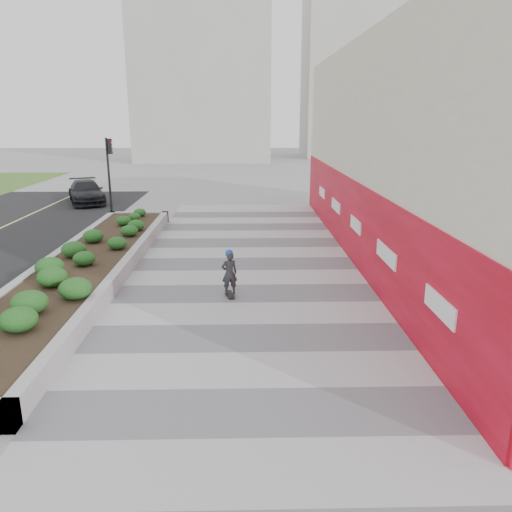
# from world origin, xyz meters

# --- Properties ---
(ground) EXTENTS (160.00, 160.00, 0.00)m
(ground) POSITION_xyz_m (0.00, 0.00, 0.00)
(ground) COLOR gray
(ground) RESTS_ON ground
(walkway) EXTENTS (8.00, 36.00, 0.01)m
(walkway) POSITION_xyz_m (0.00, 3.00, 0.01)
(walkway) COLOR #A8A8AD
(walkway) RESTS_ON ground
(building) EXTENTS (6.04, 24.08, 8.00)m
(building) POSITION_xyz_m (6.98, 8.98, 3.98)
(building) COLOR beige
(building) RESTS_ON ground
(planter) EXTENTS (3.00, 18.00, 0.90)m
(planter) POSITION_xyz_m (-5.50, 7.00, 0.42)
(planter) COLOR #9E9EA0
(planter) RESTS_ON ground
(traffic_signal_near) EXTENTS (0.33, 0.28, 4.20)m
(traffic_signal_near) POSITION_xyz_m (-7.23, 17.50, 2.76)
(traffic_signal_near) COLOR black
(traffic_signal_near) RESTS_ON ground
(distant_bldg_north_l) EXTENTS (16.00, 12.00, 20.00)m
(distant_bldg_north_l) POSITION_xyz_m (-5.00, 55.00, 10.00)
(distant_bldg_north_l) COLOR #ADAAA3
(distant_bldg_north_l) RESTS_ON ground
(distant_bldg_north_r) EXTENTS (14.00, 10.00, 24.00)m
(distant_bldg_north_r) POSITION_xyz_m (15.00, 60.00, 12.00)
(distant_bldg_north_r) COLOR #ADAAA3
(distant_bldg_north_r) RESTS_ON ground
(manhole_cover) EXTENTS (0.44, 0.44, 0.01)m
(manhole_cover) POSITION_xyz_m (0.50, 3.00, 0.00)
(manhole_cover) COLOR #595654
(manhole_cover) RESTS_ON ground
(skateboarder) EXTENTS (0.55, 0.75, 1.47)m
(skateboarder) POSITION_xyz_m (-0.52, 4.76, 0.75)
(skateboarder) COLOR beige
(skateboarder) RESTS_ON ground
(car_dark) EXTENTS (3.62, 5.22, 1.40)m
(car_dark) POSITION_xyz_m (-10.00, 22.00, 0.70)
(car_dark) COLOR black
(car_dark) RESTS_ON ground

